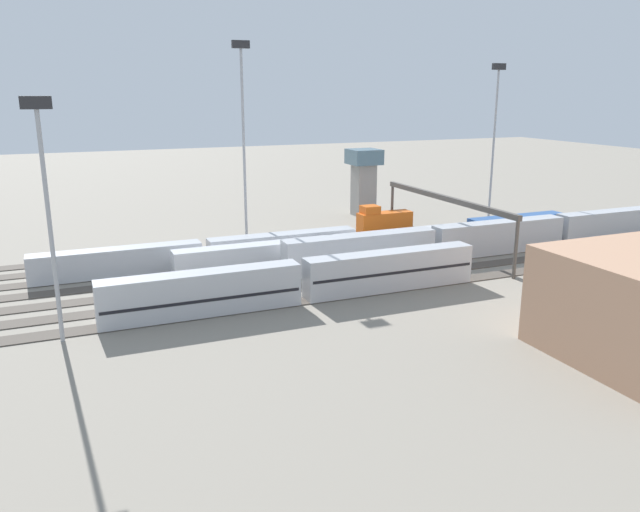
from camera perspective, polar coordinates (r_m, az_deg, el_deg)
name	(u,v)px	position (r m, az deg, el deg)	size (l,w,h in m)	color
ground_plane	(350,260)	(94.34, 2.80, -0.40)	(400.00, 400.00, 0.00)	gray
track_bed_0	(313,239)	(107.63, -0.63, 1.57)	(140.00, 2.80, 0.12)	#4C443D
track_bed_1	(325,245)	(103.15, 0.42, 0.98)	(140.00, 2.80, 0.12)	#4C443D
track_bed_2	(337,252)	(98.71, 1.56, 0.34)	(140.00, 2.80, 0.12)	#4C443D
track_bed_3	(350,260)	(94.32, 2.80, -0.36)	(140.00, 2.80, 0.12)	#4C443D
track_bed_4	(365,268)	(90.00, 4.16, -1.13)	(140.00, 2.80, 0.12)	#4C443D
track_bed_5	(382,278)	(85.76, 5.67, -1.98)	(140.00, 2.80, 0.12)	#4C443D
track_bed_6	(400,288)	(81.60, 7.32, -2.91)	(140.00, 2.80, 0.12)	#4C443D
train_on_track_0	(383,221)	(112.88, 5.81, 3.21)	(10.00, 3.00, 5.00)	#D85914
train_on_track_2	(204,253)	(91.86, -10.52, 0.25)	(47.20, 3.00, 3.80)	#B7BABF
train_on_track_4	(499,237)	(101.78, 16.02, 1.69)	(71.40, 3.00, 5.00)	#B7BABF
train_on_track_3	(395,242)	(97.25, 6.88, 1.26)	(66.40, 3.00, 4.40)	#285193
train_on_track_6	(301,281)	(75.17, -1.72, -2.31)	(47.20, 3.06, 5.00)	#B7BABF
light_mast_0	(243,121)	(103.12, -7.05, 12.17)	(2.80, 0.70, 32.43)	#9EA0A5
light_mast_1	(46,188)	(65.66, -23.81, 5.70)	(2.80, 0.70, 24.35)	#9EA0A5
light_mast_2	(495,123)	(128.02, 15.71, 11.63)	(2.80, 0.70, 29.87)	#9EA0A5
signal_gantry	(446,203)	(100.76, 11.41, 4.77)	(0.70, 35.00, 8.80)	#4C4742
control_tower	(364,177)	(127.77, 4.02, 7.22)	(6.00, 6.00, 13.48)	gray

